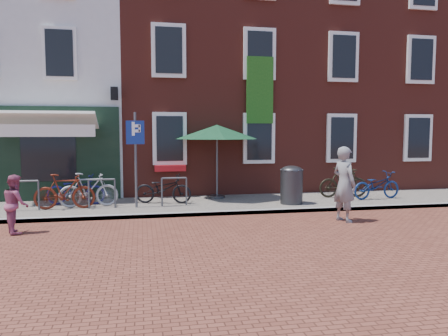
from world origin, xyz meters
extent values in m
plane|color=brown|center=(0.00, 0.00, 0.00)|extent=(80.00, 80.00, 0.00)
cube|color=slate|center=(1.00, 1.50, 0.05)|extent=(24.00, 3.00, 0.10)
cube|color=silver|center=(-5.00, 7.00, 4.50)|extent=(8.00, 8.00, 9.00)
cube|color=maroon|center=(2.00, 7.00, 5.00)|extent=(6.00, 8.00, 10.00)
cube|color=maroon|center=(8.00, 7.00, 5.00)|extent=(6.00, 8.00, 10.00)
cylinder|color=#313133|center=(3.92, 0.89, 0.59)|extent=(0.65, 0.65, 0.98)
ellipsoid|color=#313133|center=(3.92, 0.89, 1.15)|extent=(0.65, 0.65, 0.29)
cylinder|color=#4C4C4F|center=(-0.57, 1.14, 1.43)|extent=(0.07, 0.07, 2.66)
cube|color=navy|center=(-0.57, 1.12, 2.20)|extent=(0.50, 0.04, 0.65)
cylinder|color=#4C4C4F|center=(1.96, 2.40, 0.14)|extent=(0.50, 0.50, 0.08)
cylinder|color=#4C4C4F|center=(1.96, 2.40, 1.21)|extent=(0.06, 0.06, 2.22)
cone|color=#154527|center=(1.96, 2.40, 2.32)|extent=(2.64, 2.64, 0.45)
imported|color=slate|center=(4.50, -1.27, 0.93)|extent=(0.64, 0.79, 1.86)
imported|color=#9A4362|center=(-3.12, -1.03, 0.64)|extent=(0.70, 0.77, 1.29)
imported|color=#5D1D0F|center=(-2.49, 1.24, 0.59)|extent=(1.63, 0.49, 0.97)
imported|color=navy|center=(-2.30, 1.94, 0.54)|extent=(1.72, 0.76, 0.88)
imported|color=#969699|center=(-1.88, 1.45, 0.59)|extent=(1.66, 0.63, 0.97)
imported|color=black|center=(0.21, 1.68, 0.54)|extent=(1.76, 0.98, 0.88)
imported|color=black|center=(5.99, 1.73, 0.59)|extent=(1.64, 0.56, 0.97)
imported|color=navy|center=(6.86, 1.21, 0.54)|extent=(1.73, 0.80, 0.88)
camera|label=1|loc=(-0.40, -10.90, 2.20)|focal=34.04mm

